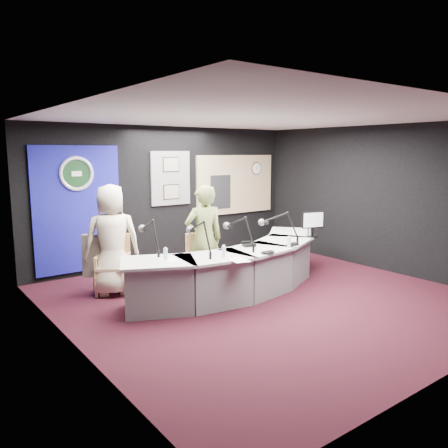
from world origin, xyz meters
TOP-DOWN VIEW (x-y plane):
  - ground at (0.00, 0.00)m, footprint 6.00×6.00m
  - ceiling at (0.00, 0.00)m, footprint 6.00×6.00m
  - wall_back at (0.00, 3.00)m, footprint 6.00×0.02m
  - wall_left at (-3.00, 0.00)m, footprint 0.02×6.00m
  - wall_right at (3.00, 0.00)m, footprint 0.02×6.00m
  - broadcast_desk at (-0.05, 0.55)m, footprint 4.50×1.90m
  - backdrop_panel at (-1.90, 2.97)m, footprint 1.60×0.05m
  - agency_seal at (-1.90, 2.93)m, footprint 0.63×0.07m
  - seal_center at (-1.90, 2.94)m, footprint 0.48×0.01m
  - pinboard at (0.05, 2.97)m, footprint 0.90×0.04m
  - framed_photo_upper at (0.05, 2.94)m, footprint 0.34×0.02m
  - framed_photo_lower at (0.05, 2.94)m, footprint 0.34×0.02m
  - booth_window_frame at (1.75, 2.97)m, footprint 2.12×0.06m
  - booth_glow at (1.75, 2.96)m, footprint 2.00×0.02m
  - equipment_rack at (1.30, 2.94)m, footprint 0.55×0.02m
  - wall_clock at (2.35, 2.94)m, footprint 0.28×0.01m
  - armchair_left at (-1.83, 1.61)m, footprint 0.81×0.81m
  - armchair_right at (-0.60, 0.81)m, footprint 0.68×0.68m
  - draped_jacket at (-2.00, 1.81)m, footprint 0.47×0.37m
  - person_man at (-1.83, 1.61)m, footprint 1.00×0.80m
  - person_woman at (-0.60, 0.81)m, footprint 0.73×0.56m
  - computer_monitor at (1.48, 0.38)m, footprint 0.45×0.15m
  - desk_phone at (0.05, 0.45)m, footprint 0.24×0.21m
  - headphones_near at (0.71, 0.10)m, footprint 0.24×0.24m
  - headphones_far at (-0.06, -0.13)m, footprint 0.21×0.21m
  - paper_stack at (-1.48, 0.40)m, footprint 0.27×0.33m
  - notepad at (-0.68, -0.20)m, footprint 0.30×0.37m
  - boom_mic_a at (-1.49, 0.97)m, footprint 0.17×0.74m
  - boom_mic_b at (-0.95, 0.40)m, footprint 0.17×0.74m
  - boom_mic_c at (-0.21, 0.37)m, footprint 0.18×0.74m
  - boom_mic_d at (0.66, 0.37)m, footprint 0.52×0.60m
  - water_bottles at (-0.01, 0.25)m, footprint 3.05×0.53m

SIDE VIEW (x-z plane):
  - ground at x=0.00m, z-range 0.00..0.00m
  - broadcast_desk at x=-0.05m, z-range 0.00..0.75m
  - armchair_right at x=-0.60m, z-range 0.00..0.99m
  - armchair_left at x=-1.83m, z-range 0.00..1.03m
  - draped_jacket at x=-2.00m, z-range 0.27..0.97m
  - paper_stack at x=-1.48m, z-range 0.75..0.75m
  - notepad at x=-0.68m, z-range 0.75..0.75m
  - headphones_near at x=0.71m, z-range 0.75..0.79m
  - headphones_far at x=-0.06m, z-range 0.75..0.79m
  - desk_phone at x=0.05m, z-range 0.75..0.80m
  - water_bottles at x=-0.01m, z-range 0.75..0.93m
  - person_woman at x=-0.60m, z-range 0.00..1.77m
  - person_man at x=-1.83m, z-range 0.00..1.79m
  - boom_mic_a at x=-1.49m, z-range 0.75..1.35m
  - boom_mic_b at x=-0.95m, z-range 0.75..1.35m
  - boom_mic_c at x=-0.21m, z-range 0.75..1.35m
  - boom_mic_d at x=0.66m, z-range 0.75..1.35m
  - computer_monitor at x=1.48m, z-range 0.91..1.23m
  - backdrop_panel at x=-1.90m, z-range 0.10..2.40m
  - wall_back at x=0.00m, z-range 0.00..2.80m
  - wall_left at x=-3.00m, z-range 0.00..2.80m
  - wall_right at x=3.00m, z-range 0.00..2.80m
  - equipment_rack at x=1.30m, z-range 1.03..1.78m
  - framed_photo_lower at x=0.05m, z-range 1.33..1.60m
  - booth_window_frame at x=1.75m, z-range 0.89..2.21m
  - booth_glow at x=1.75m, z-range 0.95..2.15m
  - pinboard at x=0.05m, z-range 1.20..2.30m
  - agency_seal at x=-1.90m, z-range 1.58..2.21m
  - seal_center at x=-1.90m, z-range 1.66..2.14m
  - wall_clock at x=2.35m, z-range 1.76..2.04m
  - framed_photo_upper at x=0.05m, z-range 1.89..2.17m
  - ceiling at x=0.00m, z-range 2.79..2.81m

